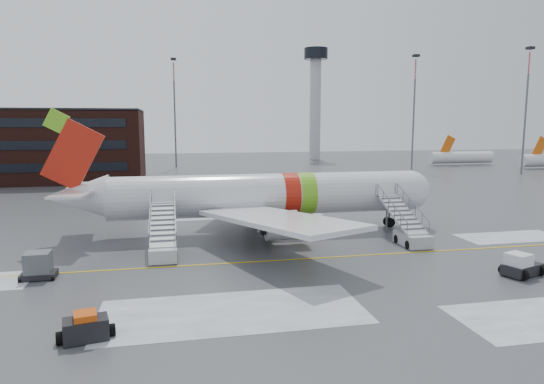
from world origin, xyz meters
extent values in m
plane|color=#494C4F|center=(0.00, 0.00, 0.00)|extent=(260.00, 260.00, 0.00)
cylinder|color=silver|center=(-0.52, 8.32, 3.50)|extent=(28.00, 3.80, 3.80)
sphere|color=silver|center=(13.48, 8.32, 3.50)|extent=(3.80, 3.80, 3.80)
cube|color=black|center=(14.53, 8.32, 4.00)|extent=(1.09, 1.60, 0.97)
cone|color=silver|center=(-16.92, 8.32, 3.75)|extent=(5.20, 3.72, 3.72)
cube|color=#B61C0E|center=(-17.02, 8.32, 7.30)|extent=(5.27, 0.30, 6.09)
cube|color=#6FC21F|center=(-18.12, 8.32, 10.10)|extent=(2.16, 0.26, 2.16)
cube|color=silver|center=(-16.72, 10.92, 4.40)|extent=(3.07, 4.85, 0.18)
cube|color=silver|center=(-16.72, 5.72, 4.40)|extent=(3.07, 4.85, 0.18)
cube|color=silver|center=(-1.52, 16.82, 2.90)|extent=(10.72, 15.97, 1.13)
cube|color=silver|center=(-1.52, -0.18, 2.90)|extent=(10.72, 15.97, 1.13)
cylinder|color=silver|center=(-0.02, 13.52, 1.55)|extent=(3.40, 2.10, 2.10)
cylinder|color=silver|center=(-0.02, 3.12, 1.55)|extent=(3.40, 2.10, 2.10)
cylinder|color=#595B60|center=(11.48, 8.32, 0.90)|extent=(0.20, 0.20, 1.80)
cylinder|color=black|center=(11.48, 8.32, 0.45)|extent=(0.90, 0.56, 0.90)
cylinder|color=black|center=(-1.02, 10.72, 0.45)|extent=(0.90, 0.56, 0.90)
cylinder|color=black|center=(-1.02, 5.92, 0.45)|extent=(0.90, 0.56, 0.90)
cube|color=#A8ABB0|center=(10.14, 1.02, 0.55)|extent=(2.00, 3.20, 1.00)
cube|color=#A8ABB0|center=(10.14, 3.12, 2.23)|extent=(1.90, 5.87, 2.52)
cube|color=#A8ABB0|center=(10.14, 6.42, 3.40)|extent=(1.90, 1.40, 0.15)
cylinder|color=#595B60|center=(10.14, 6.02, 1.70)|extent=(0.16, 0.16, 3.40)
cylinder|color=black|center=(9.24, 0.02, 0.35)|extent=(0.25, 0.70, 0.70)
cylinder|color=black|center=(11.04, 2.02, 0.35)|extent=(0.25, 0.70, 0.70)
cube|color=#B9BBC1|center=(-9.78, 1.02, 0.55)|extent=(2.00, 3.20, 1.00)
cube|color=#B9BBC1|center=(-9.78, 3.12, 2.23)|extent=(1.90, 5.87, 2.52)
cube|color=#B9BBC1|center=(-9.78, 6.42, 3.40)|extent=(1.90, 1.40, 0.15)
cylinder|color=#595B60|center=(-9.78, 6.02, 1.70)|extent=(0.16, 0.16, 3.40)
cylinder|color=black|center=(-10.68, 0.02, 0.35)|extent=(0.25, 0.70, 0.70)
cylinder|color=black|center=(-8.88, 2.02, 0.35)|extent=(0.25, 0.70, 0.70)
cube|color=black|center=(13.39, -7.63, 0.43)|extent=(3.01, 2.25, 0.67)
cube|color=silver|center=(12.94, -7.79, 1.10)|extent=(1.71, 1.71, 0.86)
cube|color=black|center=(12.94, -7.79, 1.44)|extent=(1.50, 1.56, 0.14)
cylinder|color=black|center=(12.71, -8.58, 0.34)|extent=(0.49, 0.73, 0.67)
cylinder|color=black|center=(14.52, -7.94, 0.34)|extent=(0.49, 0.73, 0.67)
cylinder|color=black|center=(12.27, -7.32, 0.34)|extent=(0.49, 0.73, 0.67)
cylinder|color=black|center=(14.07, -6.68, 0.34)|extent=(0.49, 0.73, 0.67)
cube|color=black|center=(-17.58, -1.88, 0.24)|extent=(2.16, 1.60, 0.34)
cube|color=#565A5E|center=(-17.58, -1.88, 1.01)|extent=(1.58, 1.49, 1.44)
cylinder|color=black|center=(-18.54, -2.55, 0.14)|extent=(0.18, 0.29, 0.29)
cylinder|color=black|center=(-16.62, -1.20, 0.14)|extent=(0.18, 0.29, 0.29)
cube|color=black|center=(-13.07, -11.98, 0.54)|extent=(2.17, 1.56, 0.99)
cube|color=#D1470C|center=(-13.07, -11.98, 1.14)|extent=(1.19, 1.26, 0.39)
cylinder|color=black|center=(-13.86, -11.98, 0.30)|extent=(1.09, 0.78, 0.59)
cylinder|color=black|center=(-12.28, -11.98, 0.30)|extent=(1.09, 0.78, 0.59)
cylinder|color=#B2B5BA|center=(30.00, 95.00, 14.00)|extent=(3.00, 3.00, 28.00)
cylinder|color=black|center=(30.00, 95.00, 28.50)|extent=(6.40, 6.40, 3.00)
cylinder|color=#595B60|center=(42.00, 62.00, 9.60)|extent=(0.36, 0.36, 19.20)
cylinder|color=#CC7272|center=(42.00, 62.00, 21.12)|extent=(0.32, 0.32, 4.32)
cube|color=black|center=(42.00, 62.00, 24.00)|extent=(1.20, 1.20, 0.50)
cylinder|color=#595B60|center=(-8.00, 78.00, 9.60)|extent=(0.36, 0.36, 19.20)
cylinder|color=#CC7272|center=(-8.00, 78.00, 21.12)|extent=(0.32, 0.32, 4.32)
cube|color=black|center=(-8.00, 78.00, 24.00)|extent=(1.20, 1.20, 0.50)
cylinder|color=#595B60|center=(58.00, 48.00, 9.60)|extent=(0.36, 0.36, 19.20)
cylinder|color=#CC7272|center=(58.00, 48.00, 21.12)|extent=(0.32, 0.32, 4.32)
cube|color=black|center=(58.00, 48.00, 24.00)|extent=(1.20, 1.20, 0.50)
camera|label=1|loc=(-8.98, -34.44, 9.92)|focal=32.00mm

